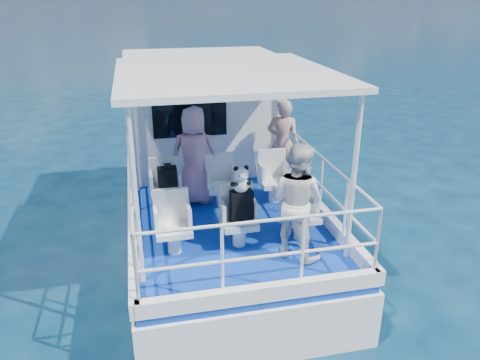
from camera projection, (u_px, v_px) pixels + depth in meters
name	position (u px, v px, depth m)	size (l,w,h in m)	color
ground	(225.00, 259.00, 7.91)	(2000.00, 2000.00, 0.00)	#08233A
hull	(215.00, 231.00, 8.82)	(3.00, 7.00, 1.60)	white
deck	(214.00, 190.00, 8.50)	(2.90, 6.90, 0.10)	#0B319E
cabin	(202.00, 111.00, 9.23)	(2.85, 2.00, 2.20)	white
canopy	(225.00, 73.00, 6.54)	(3.00, 3.20, 0.08)	white
canopy_posts	(226.00, 151.00, 6.93)	(2.77, 2.97, 2.20)	white
railings	(231.00, 197.00, 6.86)	(2.84, 3.59, 1.00)	white
seat_port_fwd	(167.00, 200.00, 7.50)	(0.48, 0.46, 0.38)	white
seat_center_fwd	(222.00, 195.00, 7.68)	(0.48, 0.46, 0.38)	white
seat_stbd_fwd	(274.00, 191.00, 7.86)	(0.48, 0.46, 0.38)	white
seat_port_aft	(174.00, 240.00, 6.33)	(0.48, 0.46, 0.38)	white
seat_center_aft	(239.00, 233.00, 6.51)	(0.48, 0.46, 0.38)	white
seat_stbd_aft	(300.00, 226.00, 6.69)	(0.48, 0.46, 0.38)	white
passenger_port_fwd	(195.00, 156.00, 7.63)	(0.61, 0.43, 1.63)	#CF869A
passenger_stbd_fwd	(283.00, 143.00, 8.34)	(0.57, 0.38, 1.58)	#DC978E
passenger_stbd_aft	(296.00, 201.00, 6.05)	(0.77, 0.60, 1.57)	white
backpack_port	(167.00, 179.00, 7.32)	(0.30, 0.17, 0.39)	black
backpack_center	(241.00, 206.00, 6.32)	(0.30, 0.17, 0.45)	black
compact_camera	(167.00, 166.00, 7.22)	(0.11, 0.06, 0.06)	black
panda	(241.00, 179.00, 6.15)	(0.24, 0.20, 0.36)	silver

